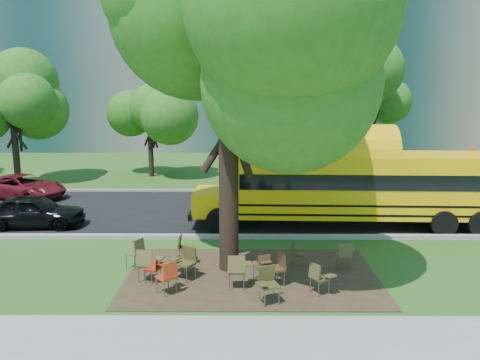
{
  "coord_description": "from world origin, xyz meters",
  "views": [
    {
      "loc": [
        0.73,
        -13.01,
        5.03
      ],
      "look_at": [
        0.64,
        4.43,
        1.86
      ],
      "focal_mm": 35.0,
      "sensor_mm": 36.0,
      "label": 1
    }
  ],
  "objects_px": {
    "main_tree": "(228,50)",
    "school_bus": "(358,185)",
    "chair_3": "(186,260)",
    "chair_5": "(267,281)",
    "chair_9": "(183,257)",
    "bg_car_red": "(23,187)",
    "chair_0": "(147,262)",
    "chair_7": "(319,276)",
    "chair_2": "(168,274)",
    "black_car": "(34,211)",
    "chair_1": "(153,267)",
    "chair_13": "(345,253)",
    "chair_8": "(136,250)",
    "chair_10": "(184,245)",
    "chair_4": "(238,268)",
    "chair_6": "(276,265)",
    "chair_11": "(263,264)",
    "chair_12": "(296,252)"
  },
  "relations": [
    {
      "from": "chair_5",
      "to": "chair_6",
      "type": "distance_m",
      "value": 1.11
    },
    {
      "from": "main_tree",
      "to": "chair_10",
      "type": "relative_size",
      "value": 11.3
    },
    {
      "from": "chair_2",
      "to": "chair_5",
      "type": "distance_m",
      "value": 2.54
    },
    {
      "from": "chair_9",
      "to": "bg_car_red",
      "type": "xyz_separation_m",
      "value": [
        -9.09,
        9.77,
        0.11
      ]
    },
    {
      "from": "chair_0",
      "to": "chair_11",
      "type": "distance_m",
      "value": 3.14
    },
    {
      "from": "chair_13",
      "to": "bg_car_red",
      "type": "relative_size",
      "value": 0.19
    },
    {
      "from": "main_tree",
      "to": "chair_9",
      "type": "relative_size",
      "value": 12.27
    },
    {
      "from": "chair_0",
      "to": "chair_12",
      "type": "xyz_separation_m",
      "value": [
        4.15,
        1.09,
        -0.1
      ]
    },
    {
      "from": "chair_6",
      "to": "chair_7",
      "type": "bearing_deg",
      "value": -143.03
    },
    {
      "from": "chair_10",
      "to": "chair_11",
      "type": "height_order",
      "value": "chair_10"
    },
    {
      "from": "chair_11",
      "to": "chair_13",
      "type": "bearing_deg",
      "value": -7.93
    },
    {
      "from": "chair_5",
      "to": "chair_12",
      "type": "relative_size",
      "value": 1.17
    },
    {
      "from": "school_bus",
      "to": "chair_8",
      "type": "relative_size",
      "value": 12.9
    },
    {
      "from": "school_bus",
      "to": "chair_9",
      "type": "height_order",
      "value": "school_bus"
    },
    {
      "from": "chair_13",
      "to": "bg_car_red",
      "type": "xyz_separation_m",
      "value": [
        -13.76,
        9.47,
        0.08
      ]
    },
    {
      "from": "main_tree",
      "to": "school_bus",
      "type": "relative_size",
      "value": 0.84
    },
    {
      "from": "chair_3",
      "to": "chair_4",
      "type": "distance_m",
      "value": 1.58
    },
    {
      "from": "chair_2",
      "to": "chair_4",
      "type": "bearing_deg",
      "value": -32.46
    },
    {
      "from": "chair_5",
      "to": "main_tree",
      "type": "bearing_deg",
      "value": -84.55
    },
    {
      "from": "main_tree",
      "to": "black_car",
      "type": "bearing_deg",
      "value": 150.37
    },
    {
      "from": "chair_8",
      "to": "chair_12",
      "type": "xyz_separation_m",
      "value": [
        4.69,
        0.01,
        -0.07
      ]
    },
    {
      "from": "chair_3",
      "to": "chair_2",
      "type": "bearing_deg",
      "value": 104.5
    },
    {
      "from": "chair_2",
      "to": "chair_13",
      "type": "distance_m",
      "value": 5.16
    },
    {
      "from": "chair_3",
      "to": "chair_13",
      "type": "height_order",
      "value": "chair_3"
    },
    {
      "from": "chair_5",
      "to": "chair_10",
      "type": "height_order",
      "value": "chair_5"
    },
    {
      "from": "chair_3",
      "to": "chair_6",
      "type": "bearing_deg",
      "value": -156.54
    },
    {
      "from": "chair_0",
      "to": "chair_2",
      "type": "distance_m",
      "value": 1.04
    },
    {
      "from": "chair_0",
      "to": "chair_7",
      "type": "relative_size",
      "value": 1.12
    },
    {
      "from": "chair_0",
      "to": "main_tree",
      "type": "bearing_deg",
      "value": 35.59
    },
    {
      "from": "chair_5",
      "to": "chair_11",
      "type": "relative_size",
      "value": 1.17
    },
    {
      "from": "chair_2",
      "to": "chair_13",
      "type": "height_order",
      "value": "chair_2"
    },
    {
      "from": "chair_2",
      "to": "black_car",
      "type": "height_order",
      "value": "black_car"
    },
    {
      "from": "chair_13",
      "to": "black_car",
      "type": "xyz_separation_m",
      "value": [
        -11.0,
        4.41,
        0.12
      ]
    },
    {
      "from": "chair_0",
      "to": "chair_1",
      "type": "height_order",
      "value": "chair_0"
    },
    {
      "from": "main_tree",
      "to": "school_bus",
      "type": "xyz_separation_m",
      "value": [
        4.85,
        4.58,
        -4.58
      ]
    },
    {
      "from": "chair_6",
      "to": "chair_12",
      "type": "bearing_deg",
      "value": -50.31
    },
    {
      "from": "chair_1",
      "to": "chair_9",
      "type": "relative_size",
      "value": 0.97
    },
    {
      "from": "main_tree",
      "to": "chair_2",
      "type": "relative_size",
      "value": 10.93
    },
    {
      "from": "chair_4",
      "to": "black_car",
      "type": "distance_m",
      "value": 9.79
    },
    {
      "from": "school_bus",
      "to": "bg_car_red",
      "type": "relative_size",
      "value": 2.69
    },
    {
      "from": "chair_7",
      "to": "chair_12",
      "type": "relative_size",
      "value": 1.08
    },
    {
      "from": "chair_8",
      "to": "chair_5",
      "type": "bearing_deg",
      "value": -93.2
    },
    {
      "from": "chair_0",
      "to": "chair_1",
      "type": "xyz_separation_m",
      "value": [
        0.15,
        -0.07,
        -0.11
      ]
    },
    {
      "from": "chair_5",
      "to": "chair_6",
      "type": "relative_size",
      "value": 0.97
    },
    {
      "from": "school_bus",
      "to": "black_car",
      "type": "distance_m",
      "value": 12.51
    },
    {
      "from": "chair_1",
      "to": "bg_car_red",
      "type": "bearing_deg",
      "value": 144.8
    },
    {
      "from": "chair_1",
      "to": "black_car",
      "type": "xyz_separation_m",
      "value": [
        -5.59,
        5.41,
        0.16
      ]
    },
    {
      "from": "chair_12",
      "to": "bg_car_red",
      "type": "height_order",
      "value": "bg_car_red"
    },
    {
      "from": "chair_3",
      "to": "chair_5",
      "type": "xyz_separation_m",
      "value": [
        2.17,
        -1.48,
        -0.0
      ]
    },
    {
      "from": "main_tree",
      "to": "chair_8",
      "type": "xyz_separation_m",
      "value": [
        -2.72,
        0.08,
        -5.66
      ]
    }
  ]
}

